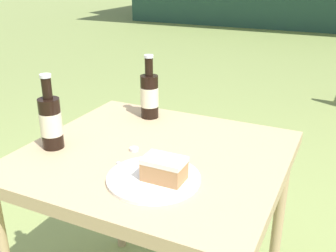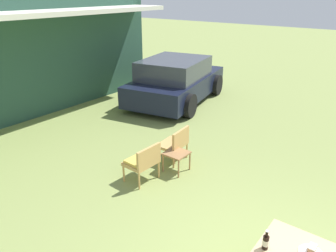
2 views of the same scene
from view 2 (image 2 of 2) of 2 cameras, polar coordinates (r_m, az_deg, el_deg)
The scene contains 6 objects.
parked_car at distance 10.38m, azimuth 1.38°, elevation 7.87°, with size 4.15×2.67×1.38m.
wicker_chair_cushioned at distance 6.05m, azimuth -4.36°, elevation -5.99°, with size 0.60×0.48×0.73m.
wicker_chair_plain at distance 6.70m, azimuth 1.27°, elevation -2.89°, with size 0.62×0.50×0.73m.
garden_side_table at distance 6.39m, azimuth 1.50°, elevation -5.06°, with size 0.43×0.42×0.40m.
cake_on_plate at distance 4.04m, azimuth 23.71°, elevation -19.27°, with size 0.25×0.25×0.07m.
cola_bottle_near at distance 3.88m, azimuth 16.64°, elevation -18.78°, with size 0.07×0.07×0.24m.
Camera 2 is at (-2.99, -0.59, 3.31)m, focal length 35.00 mm.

